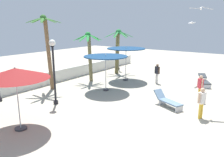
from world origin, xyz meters
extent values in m
plane|color=#B2A893|center=(0.00, 0.00, 0.00)|extent=(56.00, 56.00, 0.00)
cube|color=silver|center=(0.00, 9.72, 0.49)|extent=(25.20, 0.30, 0.99)
cylinder|color=#333338|center=(-5.61, 4.47, 0.04)|extent=(0.54, 0.54, 0.08)
cylinder|color=#A5A5AD|center=(-5.61, 4.47, 1.21)|extent=(0.05, 0.05, 2.41)
cone|color=maroon|center=(-5.61, 4.47, 2.59)|extent=(2.90, 2.90, 0.45)
sphere|color=#99999E|center=(-5.61, 4.47, 2.82)|extent=(0.08, 0.08, 0.08)
cylinder|color=#333338|center=(1.52, 5.01, 0.04)|extent=(0.39, 0.39, 0.08)
cylinder|color=#A5A5AD|center=(1.52, 5.01, 1.24)|extent=(0.05, 0.05, 2.47)
cylinder|color=navy|center=(1.52, 5.01, 2.45)|extent=(3.05, 3.05, 0.06)
sphere|color=#99999E|center=(1.52, 5.01, 2.56)|extent=(0.08, 0.08, 0.08)
cylinder|color=#333338|center=(4.93, 5.48, 0.04)|extent=(0.43, 0.43, 0.08)
cylinder|color=#A5A5AD|center=(4.93, 5.48, 1.35)|extent=(0.05, 0.05, 2.70)
cylinder|color=navy|center=(4.93, 5.48, 2.68)|extent=(3.14, 3.14, 0.06)
sphere|color=#99999E|center=(4.93, 5.48, 2.75)|extent=(0.08, 0.08, 0.08)
cylinder|color=brown|center=(2.96, 7.70, 1.91)|extent=(0.47, 0.28, 3.82)
sphere|color=#238735|center=(2.77, 7.70, 3.82)|extent=(0.45, 0.45, 0.45)
ellipsoid|color=#238735|center=(3.37, 7.58, 3.60)|extent=(1.16, 0.42, 0.57)
ellipsoid|color=#238735|center=(3.25, 8.08, 3.60)|extent=(1.02, 0.87, 0.57)
ellipsoid|color=#238735|center=(2.73, 8.31, 3.60)|extent=(0.26, 1.15, 0.57)
ellipsoid|color=#238735|center=(2.37, 8.17, 3.60)|extent=(0.89, 1.00, 0.57)
ellipsoid|color=#238735|center=(2.15, 7.63, 3.60)|extent=(1.16, 0.33, 0.57)
ellipsoid|color=#238735|center=(2.29, 7.31, 3.60)|extent=(1.00, 0.89, 0.57)
ellipsoid|color=#238735|center=(2.79, 7.08, 3.60)|extent=(0.24, 1.15, 0.57)
ellipsoid|color=#238735|center=(3.26, 7.33, 3.60)|extent=(1.03, 0.85, 0.57)
cylinder|color=brown|center=(6.80, 7.61, 1.95)|extent=(0.55, 0.35, 3.91)
sphere|color=#287B3A|center=(7.00, 7.61, 3.90)|extent=(0.56, 0.56, 0.56)
ellipsoid|color=#287B3A|center=(7.74, 7.50, 3.70)|extent=(1.41, 0.40, 0.64)
ellipsoid|color=#287B3A|center=(7.44, 8.22, 3.70)|extent=(0.99, 1.25, 0.64)
ellipsoid|color=#287B3A|center=(6.97, 8.36, 3.70)|extent=(0.26, 1.40, 0.64)
ellipsoid|color=#287B3A|center=(6.39, 8.04, 3.70)|extent=(1.26, 0.97, 0.64)
ellipsoid|color=#287B3A|center=(6.29, 7.40, 3.70)|extent=(1.40, 0.59, 0.64)
ellipsoid|color=#287B3A|center=(6.70, 6.93, 3.70)|extent=(0.75, 1.36, 0.64)
ellipsoid|color=#287B3A|center=(7.46, 7.03, 3.70)|extent=(1.02, 1.22, 0.64)
cylinder|color=brown|center=(-0.60, 8.42, 2.52)|extent=(0.53, 0.27, 5.04)
sphere|color=#306728|center=(-0.86, 8.42, 5.03)|extent=(0.43, 0.43, 0.43)
ellipsoid|color=#306728|center=(-0.25, 8.45, 4.88)|extent=(1.18, 0.25, 0.42)
ellipsoid|color=#306728|center=(-0.51, 8.91, 4.88)|extent=(0.84, 1.07, 0.42)
ellipsoid|color=#306728|center=(-0.88, 9.03, 4.88)|extent=(0.25, 1.18, 0.42)
ellipsoid|color=#306728|center=(-1.26, 8.88, 4.88)|extent=(0.92, 1.02, 0.42)
ellipsoid|color=#306728|center=(-1.46, 8.32, 4.88)|extent=(1.19, 0.40, 0.42)
ellipsoid|color=#306728|center=(-1.28, 7.99, 4.88)|extent=(0.97, 0.98, 0.42)
ellipsoid|color=#306728|center=(-0.81, 7.82, 4.88)|extent=(0.29, 1.19, 0.42)
ellipsoid|color=#306728|center=(-0.43, 7.99, 4.88)|extent=(0.97, 0.97, 0.42)
cylinder|color=black|center=(8.39, 8.55, 0.10)|extent=(0.28, 0.28, 0.20)
cylinder|color=black|center=(8.39, 8.55, 1.82)|extent=(0.12, 0.12, 3.64)
cylinder|color=black|center=(8.39, 8.55, 3.64)|extent=(0.22, 0.22, 0.06)
sphere|color=white|center=(8.39, 8.55, 3.82)|extent=(0.36, 0.36, 0.36)
cylinder|color=black|center=(-4.14, 8.94, 0.10)|extent=(0.28, 0.28, 0.20)
cylinder|color=black|center=(-2.45, 5.76, 0.10)|extent=(0.28, 0.28, 0.20)
cylinder|color=black|center=(-2.45, 5.76, 1.71)|extent=(0.12, 0.12, 3.42)
cylinder|color=black|center=(-2.45, 5.76, 3.42)|extent=(0.22, 0.22, 0.06)
sphere|color=white|center=(-2.45, 5.76, 3.61)|extent=(0.37, 0.37, 0.37)
cube|color=#B7B7BC|center=(0.54, -0.66, 0.17)|extent=(0.52, 0.27, 0.35)
cube|color=#B7B7BC|center=(1.08, 0.52, 0.17)|extent=(0.52, 0.27, 0.35)
cube|color=slate|center=(0.81, -0.07, 0.35)|extent=(1.09, 1.50, 0.08)
cube|color=slate|center=(1.20, 0.78, 0.57)|extent=(0.71, 0.69, 0.53)
cube|color=#B7B7BC|center=(6.15, -0.81, 0.17)|extent=(0.30, 0.50, 0.35)
cube|color=#B7B7BC|center=(7.29, -0.19, 0.17)|extent=(0.30, 0.50, 0.35)
cube|color=#33383D|center=(6.72, -0.50, 0.35)|extent=(1.49, 1.15, 0.08)
cube|color=#33383D|center=(7.44, -0.11, 0.65)|extent=(0.82, 0.79, 0.31)
cylinder|color=gold|center=(3.00, -1.09, 0.41)|extent=(0.12, 0.12, 0.82)
cylinder|color=gold|center=(3.13, -0.99, 0.41)|extent=(0.12, 0.12, 0.82)
cube|color=#D8333F|center=(3.07, -1.04, 1.10)|extent=(0.43, 0.41, 0.58)
sphere|color=tan|center=(3.07, -1.04, 1.50)|extent=(0.22, 0.22, 0.22)
cylinder|color=tan|center=(2.87, -1.18, 1.13)|extent=(0.08, 0.08, 0.52)
cylinder|color=tan|center=(3.26, -0.90, 1.13)|extent=(0.08, 0.08, 0.52)
cylinder|color=gold|center=(0.24, -1.79, 0.40)|extent=(0.12, 0.12, 0.81)
cylinder|color=gold|center=(0.39, -1.84, 0.40)|extent=(0.12, 0.12, 0.81)
cube|color=silver|center=(0.31, -1.81, 1.09)|extent=(0.42, 0.34, 0.57)
sphere|color=tan|center=(0.31, -1.81, 1.49)|extent=(0.22, 0.22, 0.22)
cylinder|color=tan|center=(0.09, -1.74, 1.12)|extent=(0.08, 0.08, 0.51)
cylinder|color=tan|center=(0.54, -1.89, 1.12)|extent=(0.08, 0.08, 0.51)
cylinder|color=silver|center=(5.53, 2.96, 0.40)|extent=(0.12, 0.12, 0.79)
cylinder|color=silver|center=(5.45, 2.82, 0.40)|extent=(0.12, 0.12, 0.79)
cube|color=#26262D|center=(5.49, 2.89, 1.07)|extent=(0.39, 0.43, 0.56)
sphere|color=brown|center=(5.49, 2.89, 1.46)|extent=(0.21, 0.21, 0.21)
cylinder|color=brown|center=(5.62, 3.10, 1.10)|extent=(0.08, 0.08, 0.50)
cylinder|color=brown|center=(5.37, 2.68, 1.10)|extent=(0.08, 0.08, 0.50)
ellipsoid|color=white|center=(1.79, -1.01, 5.41)|extent=(0.34, 0.22, 0.12)
sphere|color=white|center=(1.95, -0.95, 5.44)|extent=(0.10, 0.10, 0.10)
cube|color=silver|center=(1.69, -0.73, 5.43)|extent=(0.34, 0.61, 0.07)
cube|color=silver|center=(1.90, -1.29, 5.43)|extent=(0.33, 0.60, 0.17)
ellipsoid|color=white|center=(7.69, 1.11, 4.72)|extent=(0.15, 0.33, 0.12)
sphere|color=white|center=(7.68, 0.94, 4.75)|extent=(0.10, 0.10, 0.10)
cube|color=silver|center=(8.02, 1.08, 4.74)|extent=(0.68, 0.20, 0.06)
cube|color=silver|center=(7.36, 1.14, 4.74)|extent=(0.67, 0.20, 0.16)
camera|label=1|loc=(-10.82, -4.28, 4.61)|focal=35.99mm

